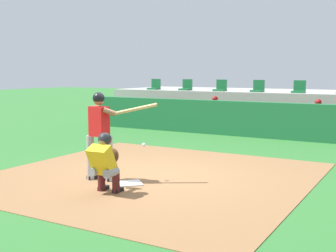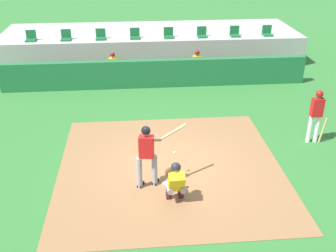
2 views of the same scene
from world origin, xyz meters
TOP-DOWN VIEW (x-y plane):
  - ground_plane at (0.00, 0.00)m, footprint 80.00×80.00m
  - dirt_infield at (0.00, 0.00)m, footprint 6.40×6.40m
  - home_plate at (0.00, -0.80)m, footprint 0.62×0.62m
  - batter_at_plate at (-0.67, -0.85)m, footprint 1.38×0.66m
  - catcher_crouched at (-0.02, -1.56)m, footprint 0.50×1.51m
  - dugout_wall at (0.00, 6.50)m, footprint 13.00×0.30m
  - dugout_bench at (0.00, 7.50)m, footprint 11.80×0.44m
  - dugout_player_0 at (-1.84, 7.34)m, footprint 0.49×0.70m
  - dugout_player_1 at (1.92, 7.34)m, footprint 0.49×0.70m
  - stands_platform at (0.00, 10.90)m, footprint 15.00×4.40m
  - stadium_seat_0 at (-5.69, 9.38)m, footprint 0.46×0.46m
  - stadium_seat_1 at (-4.06, 9.38)m, footprint 0.46×0.46m
  - stadium_seat_2 at (-2.44, 9.38)m, footprint 0.46×0.46m
  - stadium_seat_3 at (-0.81, 9.38)m, footprint 0.46×0.46m
  - stadium_seat_4 at (0.81, 9.38)m, footprint 0.46×0.46m

SIDE VIEW (x-z plane):
  - ground_plane at x=0.00m, z-range 0.00..0.00m
  - dirt_infield at x=0.00m, z-range 0.00..0.01m
  - home_plate at x=0.00m, z-range 0.01..0.04m
  - dugout_bench at x=0.00m, z-range 0.00..0.45m
  - dugout_wall at x=0.00m, z-range 0.00..1.20m
  - catcher_crouched at x=-0.02m, z-range 0.05..1.17m
  - dugout_player_0 at x=-1.84m, z-range 0.02..1.32m
  - dugout_player_1 at x=1.92m, z-range 0.02..1.32m
  - stands_platform at x=0.00m, z-range 0.00..1.40m
  - batter_at_plate at x=-0.67m, z-range 0.13..1.94m
  - stadium_seat_0 at x=-5.69m, z-range 1.29..1.77m
  - stadium_seat_1 at x=-4.06m, z-range 1.29..1.77m
  - stadium_seat_2 at x=-2.44m, z-range 1.29..1.77m
  - stadium_seat_3 at x=-0.81m, z-range 1.29..1.77m
  - stadium_seat_4 at x=0.81m, z-range 1.29..1.77m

